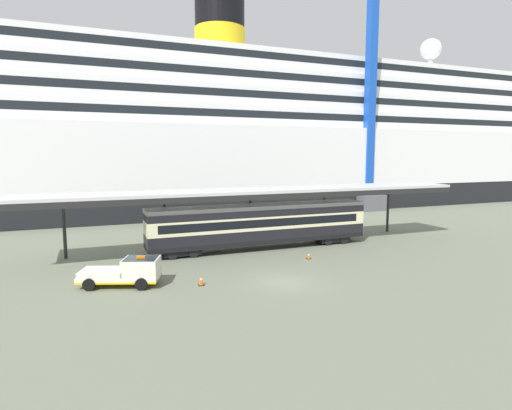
{
  "coord_description": "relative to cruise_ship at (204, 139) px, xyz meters",
  "views": [
    {
      "loc": [
        -12.1,
        -24.96,
        8.72
      ],
      "look_at": [
        0.71,
        7.14,
        4.5
      ],
      "focal_mm": 29.29,
      "sensor_mm": 36.0,
      "label": 1
    }
  ],
  "objects": [
    {
      "name": "service_truck",
      "position": [
        -15.29,
        -37.63,
        -10.2
      ],
      "size": [
        5.58,
        3.68,
        2.02
      ],
      "color": "silver",
      "rests_on": "ground"
    },
    {
      "name": "traffic_cone_mid",
      "position": [
        -0.58,
        -35.79,
        -10.9
      ],
      "size": [
        0.36,
        0.36,
        0.6
      ],
      "color": "black",
      "rests_on": "ground"
    },
    {
      "name": "platform_canopy",
      "position": [
        -2.87,
        -30.32,
        -5.93
      ],
      "size": [
        41.57,
        5.04,
        5.51
      ],
      "color": "silver",
      "rests_on": "ground"
    },
    {
      "name": "cruise_ship",
      "position": [
        0.0,
        0.0,
        0.0
      ],
      "size": [
        163.64,
        24.06,
        34.63
      ],
      "color": "black",
      "rests_on": "ground"
    },
    {
      "name": "dockside_crane",
      "position": [
        23.76,
        -11.69,
        8.69
      ],
      "size": [
        14.37,
        4.4,
        63.05
      ],
      "color": "#595960",
      "rests_on": "ground"
    },
    {
      "name": "traffic_cone_near",
      "position": [
        -10.73,
        -39.42,
        -10.82
      ],
      "size": [
        0.36,
        0.36,
        0.76
      ],
      "color": "black",
      "rests_on": "ground"
    },
    {
      "name": "ground_plane",
      "position": [
        -5.25,
        -40.92,
        -11.19
      ],
      "size": [
        400.0,
        400.0,
        0.0
      ],
      "primitive_type": "plane",
      "color": "slate"
    },
    {
      "name": "train_carriage",
      "position": [
        -2.87,
        -30.73,
        -8.89
      ],
      "size": [
        20.76,
        2.81,
        4.11
      ],
      "color": "black",
      "rests_on": "ground"
    }
  ]
}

